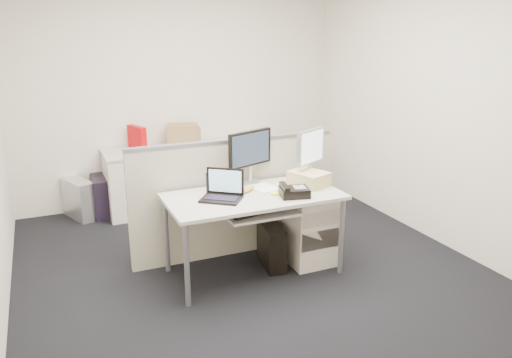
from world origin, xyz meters
name	(u,v)px	position (x,y,z in m)	size (l,w,h in m)	color
floor	(254,272)	(0.00, 0.00, -0.01)	(4.00, 4.50, 0.01)	black
wall_back	(180,92)	(0.00, 2.25, 1.35)	(4.00, 0.02, 2.70)	beige
wall_front	(462,212)	(0.00, -2.25, 1.35)	(4.00, 0.02, 2.70)	beige
wall_right	(441,108)	(2.00, 0.00, 1.35)	(0.02, 4.50, 2.70)	beige
desk	(253,202)	(0.00, 0.00, 0.66)	(1.50, 0.75, 0.73)	beige
keyboard_tray	(262,214)	(0.00, -0.18, 0.62)	(0.62, 0.32, 0.02)	beige
drawer_pedestal	(306,227)	(0.55, 0.05, 0.33)	(0.40, 0.55, 0.65)	beige
cubicle_partition	(235,199)	(0.00, 0.45, 0.55)	(2.00, 0.06, 1.10)	#B2AF90
back_counter	(191,177)	(0.00, 1.93, 0.36)	(2.00, 0.60, 0.72)	beige
monitor_main	(250,157)	(0.10, 0.32, 0.98)	(0.49, 0.19, 0.49)	black
monitor_small	(310,155)	(0.65, 0.18, 0.97)	(0.39, 0.20, 0.48)	#B7B7BC
laptop	(221,186)	(-0.30, -0.02, 0.85)	(0.32, 0.24, 0.24)	black
trackball	(298,192)	(0.35, -0.15, 0.76)	(0.13, 0.13, 0.05)	black
desk_phone	(294,192)	(0.30, -0.18, 0.77)	(0.24, 0.19, 0.08)	black
paper_stack	(264,188)	(0.15, 0.12, 0.74)	(0.20, 0.26, 0.01)	white
sticky_pad	(275,193)	(0.18, -0.06, 0.74)	(0.09, 0.09, 0.01)	yellow
travel_mug	(211,184)	(-0.32, 0.20, 0.81)	(0.08, 0.08, 0.17)	black
banana	(249,189)	(0.00, 0.10, 0.75)	(0.19, 0.05, 0.04)	gold
cellphone	(229,189)	(-0.15, 0.20, 0.74)	(0.05, 0.10, 0.01)	black
manila_folders	(309,178)	(0.57, 0.06, 0.79)	(0.26, 0.33, 0.12)	tan
keyboard	(256,210)	(-0.04, -0.14, 0.64)	(0.50, 0.18, 0.03)	black
pc_tower_desk	(272,246)	(0.20, 0.05, 0.20)	(0.17, 0.42, 0.39)	black
pc_tower_spare_dark	(102,196)	(-1.05, 2.03, 0.23)	(0.20, 0.49, 0.46)	black
pc_tower_spare_silver	(79,199)	(-1.30, 2.03, 0.22)	(0.19, 0.48, 0.45)	#B7B7BC
cardboard_box_left	(183,135)	(-0.05, 2.05, 0.86)	(0.36, 0.27, 0.27)	#896040
cardboard_box_right	(187,137)	(0.00, 2.05, 0.84)	(0.32, 0.25, 0.23)	#896040
red_binder	(137,139)	(-0.60, 2.03, 0.87)	(0.07, 0.32, 0.29)	#B40409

